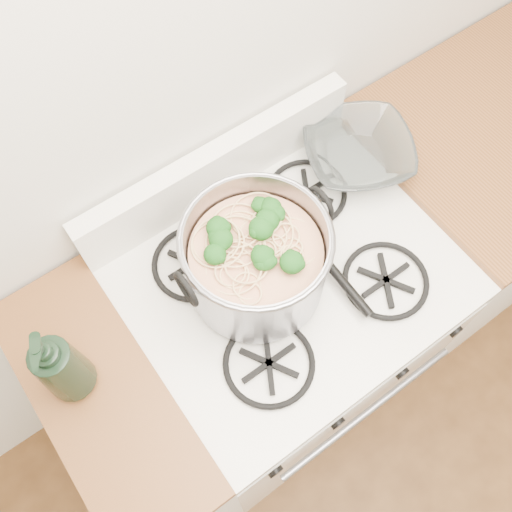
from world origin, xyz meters
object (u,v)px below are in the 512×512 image
at_px(stock_pot, 256,261).
at_px(glass_bowl, 357,156).
at_px(gas_range, 282,337).
at_px(bottle, 57,364).
at_px(spatula, 302,232).

relative_size(stock_pot, glass_bowl, 3.20).
xyz_separation_m(gas_range, glass_bowl, (0.33, 0.15, 0.50)).
bearing_deg(bottle, glass_bowl, 31.03).
distance_m(stock_pot, bottle, 0.45).
bearing_deg(glass_bowl, stock_pot, -162.80).
bearing_deg(spatula, gas_range, -141.49).
height_order(gas_range, bottle, bottle).
height_order(stock_pot, glass_bowl, stock_pot).
bearing_deg(spatula, stock_pot, -167.05).
bearing_deg(gas_range, glass_bowl, 25.14).
bearing_deg(stock_pot, bottle, 175.73).
relative_size(glass_bowl, bottle, 0.42).
relative_size(gas_range, spatula, 2.98).
distance_m(stock_pot, spatula, 0.19).
xyz_separation_m(gas_range, spatula, (0.08, 0.06, 0.50)).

